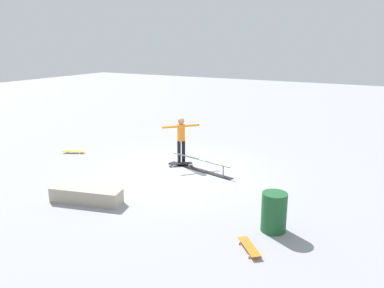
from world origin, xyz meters
name	(u,v)px	position (x,y,z in m)	size (l,w,h in m)	color
ground_plane	(180,172)	(0.00, 0.00, 0.00)	(60.00, 60.00, 0.00)	#9E9EA3
grind_rail	(200,165)	(-0.47, -0.42, 0.17)	(2.56, 0.80, 0.39)	black
skate_ledge	(86,195)	(0.87, 3.29, 0.19)	(1.89, 0.49, 0.38)	#B2A893
skater_main	(181,137)	(0.40, -0.73, 0.93)	(0.91, 1.02, 1.60)	black
skateboard_main	(180,164)	(0.32, -0.52, 0.07)	(0.74, 0.67, 0.09)	black
loose_skateboard_yellow	(74,151)	(4.60, 0.11, 0.07)	(0.80, 0.54, 0.09)	yellow
loose_skateboard_orange	(249,247)	(-3.69, 3.47, 0.07)	(0.68, 0.73, 0.09)	orange
trash_bin	(274,212)	(-3.84, 2.43, 0.44)	(0.56, 0.56, 0.88)	#1E592D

